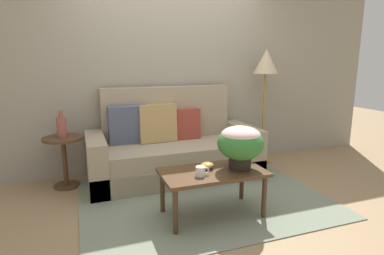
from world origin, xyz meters
TOP-DOWN VIEW (x-y plane):
  - ground_plane at (0.00, 0.00)m, footprint 14.00×14.00m
  - wall_back at (0.00, 1.33)m, footprint 6.40×0.12m
  - area_rug at (0.00, 0.14)m, footprint 2.50×1.95m
  - couch at (-0.11, 0.87)m, footprint 2.07×0.86m
  - coffee_table at (-0.06, -0.26)m, footprint 0.96×0.53m
  - side_table at (-1.37, 0.96)m, footprint 0.44×0.44m
  - floor_lamp at (1.27, 1.01)m, footprint 0.34×0.34m
  - potted_plant at (0.20, -0.28)m, footprint 0.43×0.43m
  - coffee_mug at (-0.21, -0.34)m, footprint 0.13×0.09m
  - snack_bowl at (-0.09, -0.19)m, footprint 0.12×0.12m
  - table_vase at (-1.37, 0.97)m, footprint 0.10×0.10m

SIDE VIEW (x-z plane):
  - ground_plane at x=0.00m, z-range 0.00..0.00m
  - area_rug at x=0.00m, z-range 0.00..0.01m
  - couch at x=-0.11m, z-range -0.21..0.89m
  - coffee_table at x=-0.06m, z-range 0.17..0.61m
  - side_table at x=-1.37m, z-range 0.11..0.70m
  - snack_bowl at x=-0.09m, z-range 0.44..0.51m
  - coffee_mug at x=-0.21m, z-range 0.44..0.53m
  - potted_plant at x=0.20m, z-range 0.49..0.89m
  - table_vase at x=-1.37m, z-range 0.56..0.86m
  - floor_lamp at x=1.27m, z-range 0.52..2.11m
  - wall_back at x=0.00m, z-range 0.00..2.64m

